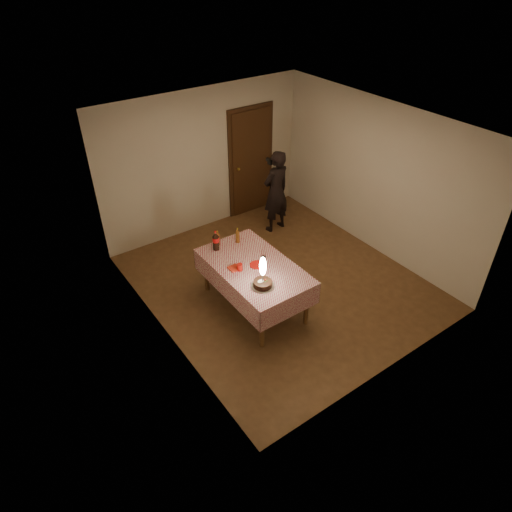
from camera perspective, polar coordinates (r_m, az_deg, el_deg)
name	(u,v)px	position (r m, az deg, el deg)	size (l,w,h in m)	color
ground	(279,282)	(7.45, 2.86, -3.24)	(4.00, 4.50, 0.01)	brown
room_shell	(281,188)	(6.62, 3.10, 8.49)	(4.04, 4.54, 2.62)	beige
dining_table	(254,271)	(6.58, -0.25, -1.89)	(1.02, 1.72, 0.76)	brown
birthday_cake	(263,279)	(6.07, 0.84, -2.83)	(0.31, 0.31, 0.48)	white
red_plate	(257,265)	(6.53, 0.15, -1.11)	(0.22, 0.22, 0.01)	red
red_cup	(240,267)	(6.41, -2.06, -1.40)	(0.08, 0.08, 0.10)	#AA120B
clear_cup	(264,259)	(6.57, 0.95, -0.41)	(0.07, 0.07, 0.09)	white
napkin_stack	(234,268)	(6.46, -2.73, -1.52)	(0.15, 0.15, 0.02)	red
cola_bottle	(216,241)	(6.80, -5.04, 1.94)	(0.10, 0.10, 0.32)	black
amber_bottle_left	(218,238)	(6.91, -4.81, 2.20)	(0.06, 0.06, 0.25)	#603310
amber_bottle_right	(237,236)	(6.96, -2.33, 2.56)	(0.06, 0.06, 0.25)	#603310
photographer	(276,192)	(8.43, 2.49, 8.06)	(0.60, 0.46, 1.56)	black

